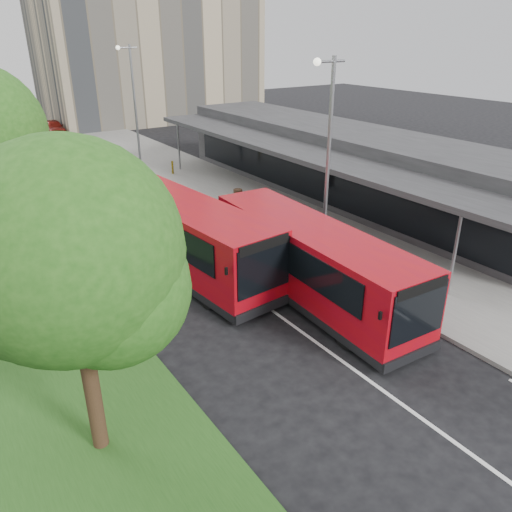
{
  "coord_description": "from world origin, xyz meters",
  "views": [
    {
      "loc": [
        -8.96,
        -12.38,
        8.94
      ],
      "look_at": [
        0.28,
        1.25,
        1.5
      ],
      "focal_mm": 35.0,
      "sensor_mm": 36.0,
      "label": 1
    }
  ],
  "objects_px": {
    "bus_second": "(182,234)",
    "car_near": "(54,127)",
    "bollard": "(172,167)",
    "lamp_post_far": "(133,98)",
    "bus_main": "(311,262)",
    "litter_bin": "(238,197)",
    "tree_near": "(70,265)",
    "lamp_post_near": "(327,151)",
    "car_far": "(1,121)"
  },
  "relations": [
    {
      "from": "bollard",
      "to": "lamp_post_near",
      "type": "bearing_deg",
      "value": -92.81
    },
    {
      "from": "lamp_post_far",
      "to": "car_far",
      "type": "distance_m",
      "value": 24.15
    },
    {
      "from": "tree_near",
      "to": "bus_second",
      "type": "xyz_separation_m",
      "value": [
        6.0,
        7.62,
        -3.22
      ]
    },
    {
      "from": "car_near",
      "to": "bollard",
      "type": "bearing_deg",
      "value": -81.35
    },
    {
      "from": "bus_main",
      "to": "bollard",
      "type": "height_order",
      "value": "bus_main"
    },
    {
      "from": "bus_second",
      "to": "litter_bin",
      "type": "xyz_separation_m",
      "value": [
        6.04,
        5.37,
        -0.91
      ]
    },
    {
      "from": "lamp_post_near",
      "to": "car_near",
      "type": "distance_m",
      "value": 36.4
    },
    {
      "from": "tree_near",
      "to": "lamp_post_far",
      "type": "relative_size",
      "value": 0.91
    },
    {
      "from": "lamp_post_near",
      "to": "bus_main",
      "type": "xyz_separation_m",
      "value": [
        -2.41,
        -2.18,
        -3.29
      ]
    },
    {
      "from": "lamp_post_near",
      "to": "bollard",
      "type": "distance_m",
      "value": 16.62
    },
    {
      "from": "litter_bin",
      "to": "car_near",
      "type": "distance_m",
      "value": 28.23
    },
    {
      "from": "car_near",
      "to": "lamp_post_near",
      "type": "bearing_deg",
      "value": -86.08
    },
    {
      "from": "bus_main",
      "to": "bus_second",
      "type": "distance_m",
      "value": 5.55
    },
    {
      "from": "car_near",
      "to": "bus_second",
      "type": "bearing_deg",
      "value": -94.59
    },
    {
      "from": "lamp_post_far",
      "to": "car_far",
      "type": "xyz_separation_m",
      "value": [
        -5.42,
        23.17,
        -4.14
      ]
    },
    {
      "from": "bus_main",
      "to": "tree_near",
      "type": "bearing_deg",
      "value": -159.65
    },
    {
      "from": "bus_second",
      "to": "car_near",
      "type": "distance_m",
      "value": 33.61
    },
    {
      "from": "bus_second",
      "to": "bollard",
      "type": "bearing_deg",
      "value": 61.03
    },
    {
      "from": "bus_second",
      "to": "bus_main",
      "type": "bearing_deg",
      "value": -65.95
    },
    {
      "from": "bus_second",
      "to": "litter_bin",
      "type": "height_order",
      "value": "bus_second"
    },
    {
      "from": "bus_second",
      "to": "car_far",
      "type": "bearing_deg",
      "value": 85.24
    },
    {
      "from": "tree_near",
      "to": "car_near",
      "type": "height_order",
      "value": "tree_near"
    },
    {
      "from": "lamp_post_far",
      "to": "lamp_post_near",
      "type": "bearing_deg",
      "value": -90.0
    },
    {
      "from": "car_near",
      "to": "litter_bin",
      "type": "bearing_deg",
      "value": -83.32
    },
    {
      "from": "lamp_post_far",
      "to": "bollard",
      "type": "xyz_separation_m",
      "value": [
        0.79,
        -3.92,
        -4.13
      ]
    },
    {
      "from": "bollard",
      "to": "lamp_post_far",
      "type": "bearing_deg",
      "value": 101.39
    },
    {
      "from": "bus_second",
      "to": "litter_bin",
      "type": "distance_m",
      "value": 8.14
    },
    {
      "from": "lamp_post_far",
      "to": "litter_bin",
      "type": "relative_size",
      "value": 9.13
    },
    {
      "from": "tree_near",
      "to": "car_near",
      "type": "relative_size",
      "value": 1.88
    },
    {
      "from": "bus_second",
      "to": "lamp_post_near",
      "type": "bearing_deg",
      "value": -32.68
    },
    {
      "from": "car_near",
      "to": "car_far",
      "type": "distance_m",
      "value": 7.84
    },
    {
      "from": "litter_bin",
      "to": "bollard",
      "type": "bearing_deg",
      "value": 90.93
    },
    {
      "from": "bus_main",
      "to": "bollard",
      "type": "xyz_separation_m",
      "value": [
        3.2,
        18.26,
        -0.84
      ]
    },
    {
      "from": "tree_near",
      "to": "bus_main",
      "type": "height_order",
      "value": "tree_near"
    },
    {
      "from": "car_far",
      "to": "litter_bin",
      "type": "bearing_deg",
      "value": -70.39
    },
    {
      "from": "car_near",
      "to": "car_far",
      "type": "bearing_deg",
      "value": 116.8
    },
    {
      "from": "litter_bin",
      "to": "car_far",
      "type": "bearing_deg",
      "value": 100.23
    },
    {
      "from": "lamp_post_far",
      "to": "tree_near",
      "type": "bearing_deg",
      "value": -114.04
    },
    {
      "from": "bollard",
      "to": "bus_main",
      "type": "bearing_deg",
      "value": -99.95
    },
    {
      "from": "bus_main",
      "to": "litter_bin",
      "type": "bearing_deg",
      "value": 74.65
    },
    {
      "from": "bus_main",
      "to": "litter_bin",
      "type": "distance_m",
      "value": 10.78
    },
    {
      "from": "lamp_post_far",
      "to": "litter_bin",
      "type": "distance_m",
      "value": 12.69
    },
    {
      "from": "bus_main",
      "to": "car_far",
      "type": "distance_m",
      "value": 45.45
    },
    {
      "from": "bus_second",
      "to": "car_near",
      "type": "xyz_separation_m",
      "value": [
        3.14,
        33.45,
        -0.84
      ]
    },
    {
      "from": "bollard",
      "to": "car_far",
      "type": "relative_size",
      "value": 0.25
    },
    {
      "from": "bus_main",
      "to": "bus_second",
      "type": "xyz_separation_m",
      "value": [
        -2.71,
        4.85,
        0.08
      ]
    },
    {
      "from": "bollard",
      "to": "litter_bin",
      "type": "bearing_deg",
      "value": -89.07
    },
    {
      "from": "bus_second",
      "to": "litter_bin",
      "type": "bearing_deg",
      "value": 36.45
    },
    {
      "from": "bus_main",
      "to": "car_near",
      "type": "height_order",
      "value": "bus_main"
    },
    {
      "from": "tree_near",
      "to": "lamp_post_near",
      "type": "relative_size",
      "value": 0.91
    }
  ]
}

